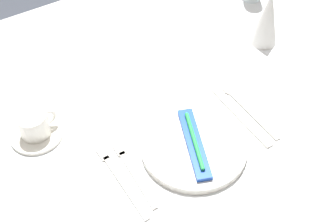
{
  "coord_description": "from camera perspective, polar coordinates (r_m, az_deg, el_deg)",
  "views": [
    {
      "loc": [
        -0.4,
        -0.72,
        1.59
      ],
      "look_at": [
        0.0,
        -0.09,
        0.76
      ],
      "focal_mm": 47.41,
      "sensor_mm": 36.0,
      "label": 1
    }
  ],
  "objects": [
    {
      "name": "dining_table",
      "position": [
        1.24,
        -2.26,
        -0.78
      ],
      "size": [
        1.8,
        1.11,
        0.74
      ],
      "color": "white",
      "rests_on": "ground"
    },
    {
      "name": "dinner_plate",
      "position": [
        1.06,
        3.5,
        -4.44
      ],
      "size": [
        0.25,
        0.25,
        0.02
      ],
      "primitive_type": "cylinder",
      "color": "white",
      "rests_on": "dining_table"
    },
    {
      "name": "toothbrush_package",
      "position": [
        1.05,
        3.54,
        -3.88
      ],
      "size": [
        0.11,
        0.21,
        0.02
      ],
      "color": "blue",
      "rests_on": "dinner_plate"
    },
    {
      "name": "fork_outer",
      "position": [
        1.03,
        -4.57,
        -7.54
      ],
      "size": [
        0.03,
        0.21,
        0.0
      ],
      "color": "beige",
      "rests_on": "dining_table"
    },
    {
      "name": "fork_inner",
      "position": [
        1.02,
        -6.22,
        -8.45
      ],
      "size": [
        0.02,
        0.23,
        0.0
      ],
      "color": "beige",
      "rests_on": "dining_table"
    },
    {
      "name": "dinner_knife",
      "position": [
        1.14,
        9.42,
        -0.7
      ],
      "size": [
        0.02,
        0.23,
        0.0
      ],
      "color": "beige",
      "rests_on": "dining_table"
    },
    {
      "name": "spoon_soup",
      "position": [
        1.17,
        9.63,
        0.94
      ],
      "size": [
        0.03,
        0.22,
        0.01
      ],
      "color": "beige",
      "rests_on": "dining_table"
    },
    {
      "name": "saucer_left",
      "position": [
        1.14,
        -16.51,
        -2.7
      ],
      "size": [
        0.13,
        0.13,
        0.01
      ],
      "primitive_type": "cylinder",
      "color": "white",
      "rests_on": "dining_table"
    },
    {
      "name": "coffee_cup_left",
      "position": [
        1.11,
        -16.82,
        -1.48
      ],
      "size": [
        0.1,
        0.07,
        0.06
      ],
      "color": "white",
      "rests_on": "saucer_left"
    },
    {
      "name": "napkin_folded",
      "position": [
        1.33,
        12.66,
        11.76
      ],
      "size": [
        0.08,
        0.08,
        0.18
      ],
      "primitive_type": "cone",
      "color": "white",
      "rests_on": "dining_table"
    }
  ]
}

